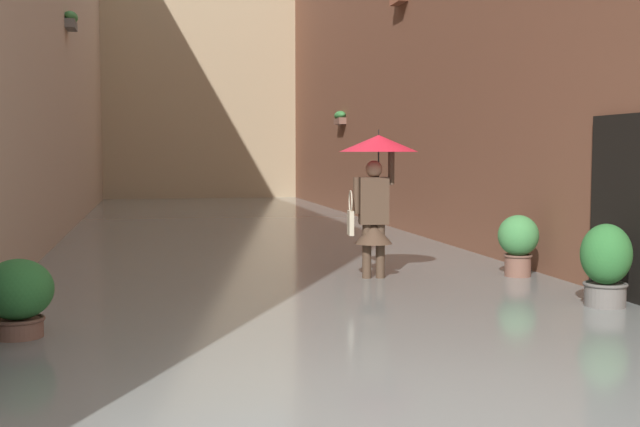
% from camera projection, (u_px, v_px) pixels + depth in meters
% --- Properties ---
extents(ground_plane, '(62.45, 62.45, 0.00)m').
position_uv_depth(ground_plane, '(237.00, 236.00, 17.17)').
color(ground_plane, gray).
extents(flood_water, '(7.75, 30.98, 0.11)m').
position_uv_depth(flood_water, '(237.00, 233.00, 17.16)').
color(flood_water, slate).
rests_on(flood_water, ground_plane).
extents(building_facade_left, '(2.04, 28.98, 10.04)m').
position_uv_depth(building_facade_left, '(435.00, 4.00, 17.68)').
color(building_facade_left, brown).
rests_on(building_facade_left, ground_plane).
extents(building_facade_far, '(10.55, 1.80, 8.68)m').
position_uv_depth(building_facade_far, '(199.00, 83.00, 29.91)').
color(building_facade_far, tan).
rests_on(building_facade_far, ground_plane).
extents(person_wading, '(1.04, 1.04, 2.07)m').
position_uv_depth(person_wading, '(376.00, 176.00, 10.59)').
color(person_wading, '#4C4233').
rests_on(person_wading, ground_plane).
extents(potted_plant_near_left, '(0.55, 0.55, 1.00)m').
position_uv_depth(potted_plant_near_left, '(606.00, 266.00, 8.70)').
color(potted_plant_near_left, '#66605B').
rests_on(potted_plant_near_left, ground_plane).
extents(potted_plant_near_right, '(0.63, 0.63, 0.82)m').
position_uv_depth(potted_plant_near_right, '(18.00, 298.00, 7.23)').
color(potted_plant_near_right, brown).
rests_on(potted_plant_near_right, ground_plane).
extents(potted_plant_far_left, '(0.54, 0.54, 0.93)m').
position_uv_depth(potted_plant_far_left, '(518.00, 243.00, 10.82)').
color(potted_plant_far_left, brown).
rests_on(potted_plant_far_left, ground_plane).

